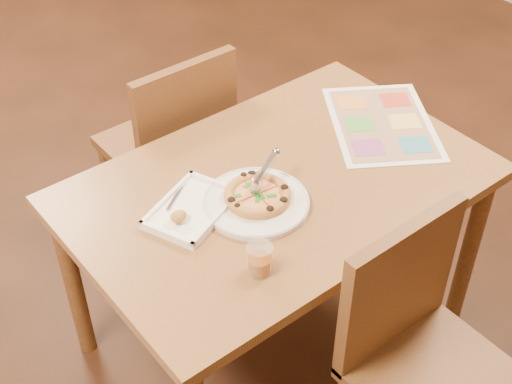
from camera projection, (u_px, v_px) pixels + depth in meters
dining_table at (278, 202)px, 2.28m from camera, size 1.30×0.85×0.72m
chair_near at (418, 333)px, 1.96m from camera, size 0.42×0.42×0.47m
chair_far at (175, 133)px, 2.68m from camera, size 0.42×0.42×0.47m
plate at (256, 203)px, 2.13m from camera, size 0.38×0.38×0.02m
pizza at (257, 195)px, 2.13m from camera, size 0.20×0.20×0.03m
pizza_cutter at (264, 172)px, 2.12m from camera, size 0.15×0.06×0.09m
appetizer_tray at (191, 211)px, 2.10m from camera, size 0.32×0.28×0.05m
glass_tumbler at (260, 261)px, 1.91m from camera, size 0.07×0.07×0.09m
menu at (382, 123)px, 2.46m from camera, size 0.54×0.58×0.00m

